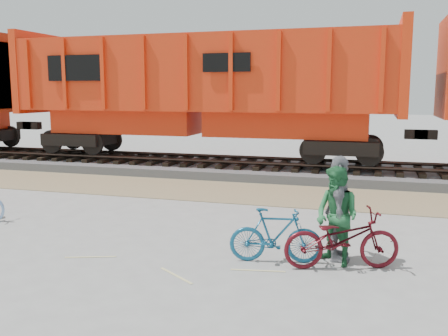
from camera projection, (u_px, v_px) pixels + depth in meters
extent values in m
plane|color=#9E9E99|center=(161.00, 249.00, 9.32)|extent=(120.00, 120.00, 0.00)
cube|color=tan|center=(238.00, 192.00, 14.52)|extent=(120.00, 3.00, 0.02)
cube|color=slate|center=(264.00, 170.00, 17.81)|extent=(120.00, 4.00, 0.30)
cube|color=black|center=(102.00, 157.00, 19.64)|extent=(0.22, 2.60, 0.12)
cube|color=black|center=(264.00, 164.00, 17.78)|extent=(0.22, 2.60, 0.12)
cylinder|color=#382821|center=(259.00, 163.00, 17.08)|extent=(120.00, 0.12, 0.12)
cylinder|color=#382821|center=(268.00, 158.00, 18.44)|extent=(120.00, 0.12, 0.12)
cube|color=red|center=(13.00, 74.00, 20.28)|extent=(0.30, 3.06, 3.10)
cube|color=black|center=(202.00, 146.00, 18.35)|extent=(11.20, 2.20, 0.80)
cube|color=red|center=(202.00, 123.00, 18.23)|extent=(11.76, 1.65, 0.90)
cube|color=red|center=(202.00, 74.00, 17.96)|extent=(14.00, 3.00, 2.60)
cube|color=red|center=(40.00, 73.00, 19.91)|extent=(0.30, 3.06, 3.10)
cube|color=red|center=(403.00, 69.00, 15.99)|extent=(0.30, 3.06, 3.10)
cube|color=black|center=(75.00, 68.00, 17.64)|extent=(2.20, 0.04, 0.90)
cube|color=red|center=(447.00, 68.00, 15.61)|extent=(0.30, 3.06, 3.10)
imported|color=#155477|center=(276.00, 235.00, 8.52)|extent=(1.64, 0.74, 0.95)
imported|color=#510D15|center=(342.00, 239.00, 8.22)|extent=(2.02, 1.25, 1.00)
imported|color=#266B3B|center=(337.00, 216.00, 8.37)|extent=(1.03, 1.00, 1.68)
imported|color=gray|center=(338.00, 209.00, 8.57)|extent=(0.58, 1.12, 1.83)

